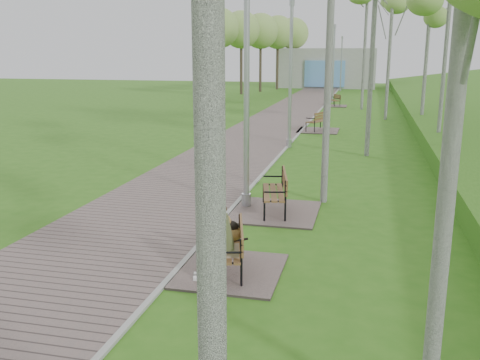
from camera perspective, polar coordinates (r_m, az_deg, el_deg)
The scene contains 14 objects.
ground at distance 8.24m, azimuth -9.67°, elevation -12.75°, with size 120.00×120.00×0.00m, color #326918.
walkway at distance 28.88m, azimuth 3.95°, elevation 6.30°, with size 3.50×67.00×0.04m, color #6F5E5A.
kerb at distance 28.64m, azimuth 7.42°, elevation 6.17°, with size 0.10×67.00×0.05m, color #999993.
building_north at distance 57.93m, azimuth 9.24°, elevation 11.71°, with size 10.00×5.20×4.00m.
bench_main at distance 8.98m, azimuth -1.57°, elevation -7.44°, with size 1.67×1.86×1.46m.
bench_second at distance 12.34m, azimuth 3.63°, elevation -2.51°, with size 1.93×2.15×1.19m.
bench_third at distance 25.50m, azimuth 8.28°, elevation 5.68°, with size 1.87×2.08×1.15m.
bench_far at distance 37.54m, azimuth 10.02°, elevation 8.03°, with size 1.62×1.80×1.00m.
lamp_post_near at distance 12.33m, azimuth 0.70°, elevation 9.16°, with size 0.22×0.22×5.75m.
lamp_post_second at distance 20.68m, azimuth 5.39°, elevation 10.58°, with size 0.21×0.21×5.54m.
lamp_post_third at distance 40.33m, azimuth 9.92°, elevation 11.84°, with size 0.21×0.21×5.56m.
lamp_post_far at distance 52.62m, azimuth 10.74°, elevation 11.89°, with size 0.20×0.20×5.06m.
pedestrian_near at distance 50.86m, azimuth 9.39°, elevation 10.08°, with size 0.55×0.36×1.51m, color white.
birch_distant_b at distance 57.83m, azimuth 15.87°, elevation 17.68°, with size 2.79×2.79×10.62m.
Camera 1 is at (3.01, -6.76, 3.61)m, focal length 40.00 mm.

